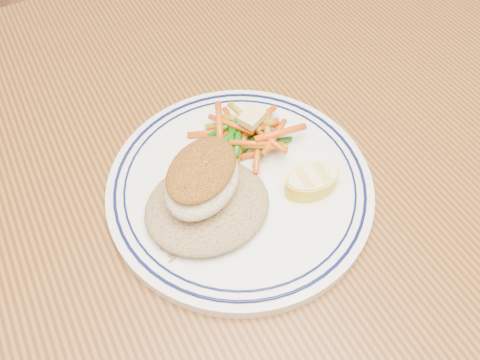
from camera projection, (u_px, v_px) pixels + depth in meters
name	position (u px, v px, depth m)	size (l,w,h in m)	color
dining_table	(211.00, 250.00, 0.56)	(1.50, 0.90, 0.75)	#552E11
plate	(240.00, 186.00, 0.48)	(0.27, 0.27, 0.02)	white
rice_pilaf	(207.00, 204.00, 0.45)	(0.12, 0.11, 0.02)	olive
fish_fillet	(202.00, 179.00, 0.43)	(0.11, 0.10, 0.04)	white
vegetable_pile	(247.00, 133.00, 0.50)	(0.11, 0.10, 0.03)	#18580B
butter_pat	(252.00, 117.00, 0.49)	(0.03, 0.02, 0.01)	#EECE74
lemon_wedge	(312.00, 180.00, 0.46)	(0.06, 0.06, 0.02)	yellow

